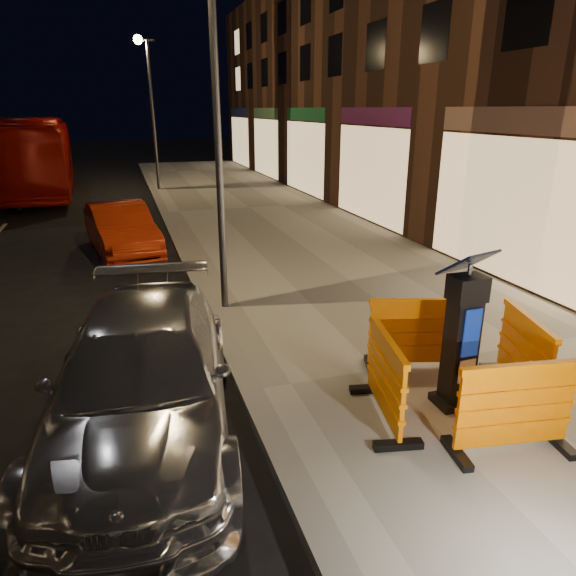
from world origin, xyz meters
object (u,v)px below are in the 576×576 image
object	(u,v)px
car_silver	(148,429)
bus_doubledecker	(41,193)
barrier_kerbside	(385,378)
barrier_back	(415,334)
barrier_bldgside	(524,355)
parking_kiosk	(462,335)
barrier_front	(515,409)
car_red	(124,253)

from	to	relation	value
car_silver	bus_doubledecker	distance (m)	19.83
barrier_kerbside	bus_doubledecker	distance (m)	21.23
barrier_kerbside	bus_doubledecker	size ratio (longest dim) A/B	0.11
barrier_back	barrier_bldgside	size ratio (longest dim) A/B	1.00
barrier_bldgside	bus_doubledecker	bearing A→B (deg)	37.05
barrier_kerbside	car_silver	bearing A→B (deg)	84.33
car_silver	bus_doubledecker	bearing A→B (deg)	107.66
parking_kiosk	barrier_front	xyz separation A→B (m)	(0.00, -0.95, -0.40)
barrier_front	barrier_kerbside	world-z (taller)	same
barrier_bldgside	barrier_kerbside	bearing A→B (deg)	105.81
barrier_front	barrier_back	world-z (taller)	same
barrier_front	barrier_bldgside	world-z (taller)	same
barrier_front	barrier_back	size ratio (longest dim) A/B	1.00
barrier_kerbside	car_silver	distance (m)	2.80
car_red	bus_doubledecker	bearing A→B (deg)	96.52
parking_kiosk	car_red	size ratio (longest dim) A/B	0.47
parking_kiosk	barrier_bldgside	size ratio (longest dim) A/B	1.40
barrier_back	barrier_bldgside	xyz separation A→B (m)	(0.95, -0.95, 0.00)
barrier_back	barrier_bldgside	bearing A→B (deg)	-28.19
barrier_front	barrier_bldgside	xyz separation A→B (m)	(0.95, 0.95, 0.00)
barrier_back	barrier_bldgside	world-z (taller)	same
barrier_back	car_silver	bearing A→B (deg)	-161.03
barrier_back	car_red	xyz separation A→B (m)	(-3.68, 7.96, -0.65)
parking_kiosk	car_red	distance (m)	9.70
barrier_back	car_red	distance (m)	8.80
car_silver	car_red	distance (m)	8.10
parking_kiosk	barrier_kerbside	distance (m)	1.03
parking_kiosk	barrier_back	distance (m)	1.03
barrier_front	parking_kiosk	bearing A→B (deg)	98.81
barrier_front	barrier_back	xyz separation A→B (m)	(0.00, 1.90, 0.00)
barrier_kerbside	barrier_bldgside	bearing A→B (deg)	-78.19
parking_kiosk	barrier_kerbside	xyz separation A→B (m)	(-0.95, 0.00, -0.40)
parking_kiosk	car_red	world-z (taller)	parking_kiosk
parking_kiosk	car_silver	distance (m)	3.78
barrier_front	barrier_bldgside	distance (m)	1.34
barrier_front	barrier_bldgside	size ratio (longest dim) A/B	1.00
car_red	barrier_kerbside	bearing A→B (deg)	-82.49
barrier_kerbside	barrier_bldgside	xyz separation A→B (m)	(1.90, 0.00, 0.00)
barrier_front	bus_doubledecker	size ratio (longest dim) A/B	0.11
barrier_bldgside	car_red	size ratio (longest dim) A/B	0.34
car_silver	car_red	xyz separation A→B (m)	(-0.13, 8.10, 0.00)
barrier_front	barrier_kerbside	size ratio (longest dim) A/B	1.00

